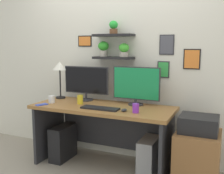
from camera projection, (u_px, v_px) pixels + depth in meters
ground_plane at (103, 166)px, 3.33m from camera, size 8.00×8.00×0.00m
back_wall_assembly at (117, 54)px, 3.51m from camera, size 4.40×0.24×2.70m
desk at (105, 122)px, 3.29m from camera, size 1.68×0.68×0.75m
monitor_left at (86, 82)px, 3.51m from camera, size 0.62×0.18×0.44m
monitor_right at (136, 85)px, 3.23m from camera, size 0.58×0.18×0.46m
keyboard at (100, 108)px, 3.05m from camera, size 0.44×0.14×0.02m
computer_mouse at (124, 110)px, 2.94m from camera, size 0.06×0.09×0.03m
desk_lamp at (60, 69)px, 3.63m from camera, size 0.19×0.19×0.50m
cell_phone at (42, 105)px, 3.26m from camera, size 0.12×0.16×0.01m
coffee_mug at (52, 99)px, 3.38m from camera, size 0.08×0.08×0.09m
pen_cup at (136, 108)px, 2.88m from camera, size 0.07×0.07×0.10m
water_cup at (80, 100)px, 3.32m from camera, size 0.07×0.07×0.11m
drawer_cabinet at (197, 159)px, 2.83m from camera, size 0.44×0.50×0.58m
printer at (199, 124)px, 2.77m from camera, size 0.38×0.34×0.17m
computer_tower_left at (63, 142)px, 3.51m from camera, size 0.18×0.40×0.44m
computer_tower_right at (149, 156)px, 3.11m from camera, size 0.18×0.40×0.41m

